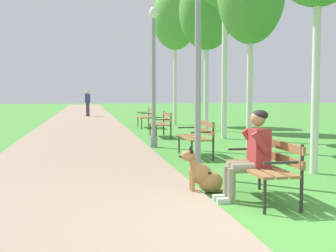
{
  "coord_description": "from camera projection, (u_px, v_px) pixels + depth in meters",
  "views": [
    {
      "loc": [
        -2.01,
        -4.74,
        1.48
      ],
      "look_at": [
        -0.59,
        3.12,
        0.9
      ],
      "focal_mm": 48.65,
      "sensor_mm": 36.0,
      "label": 1
    }
  ],
  "objects": [
    {
      "name": "ground_plane",
      "position": [
        269.0,
        225.0,
        5.11
      ],
      "size": [
        120.0,
        120.0,
        0.0
      ],
      "primitive_type": "plane",
      "color": "#478E38"
    },
    {
      "name": "paved_path",
      "position": [
        83.0,
        117.0,
        28.28
      ],
      "size": [
        3.7,
        60.0,
        0.04
      ],
      "primitive_type": "cube",
      "color": "gray",
      "rests_on": "ground"
    },
    {
      "name": "park_bench_near",
      "position": [
        266.0,
        163.0,
        6.25
      ],
      "size": [
        0.55,
        1.5,
        0.85
      ],
      "color": "olive",
      "rests_on": "ground"
    },
    {
      "name": "park_bench_mid",
      "position": [
        198.0,
        135.0,
        10.57
      ],
      "size": [
        0.55,
        1.5,
        0.85
      ],
      "color": "olive",
      "rests_on": "ground"
    },
    {
      "name": "park_bench_far",
      "position": [
        162.0,
        122.0,
        15.26
      ],
      "size": [
        0.55,
        1.5,
        0.85
      ],
      "color": "olive",
      "rests_on": "ground"
    },
    {
      "name": "park_bench_furthest",
      "position": [
        147.0,
        116.0,
        19.43
      ],
      "size": [
        0.55,
        1.5,
        0.85
      ],
      "color": "olive",
      "rests_on": "ground"
    },
    {
      "name": "person_seated_on_near_bench",
      "position": [
        251.0,
        151.0,
        6.23
      ],
      "size": [
        0.74,
        0.49,
        1.25
      ],
      "color": "gray",
      "rests_on": "ground"
    },
    {
      "name": "dog_shepherd",
      "position": [
        204.0,
        176.0,
        6.72
      ],
      "size": [
        0.83,
        0.3,
        0.71
      ],
      "color": "#B27F47",
      "rests_on": "ground"
    },
    {
      "name": "lamp_post_near",
      "position": [
        198.0,
        56.0,
        7.84
      ],
      "size": [
        0.24,
        0.24,
        4.1
      ],
      "color": "gray",
      "rests_on": "ground"
    },
    {
      "name": "lamp_post_mid",
      "position": [
        154.0,
        75.0,
        12.31
      ],
      "size": [
        0.24,
        0.24,
        3.78
      ],
      "color": "gray",
      "rests_on": "ground"
    },
    {
      "name": "birch_tree_fifth",
      "position": [
        207.0,
        12.0,
        17.68
      ],
      "size": [
        2.16,
        1.95,
        6.16
      ],
      "color": "silver",
      "rests_on": "ground"
    },
    {
      "name": "birch_tree_sixth",
      "position": [
        175.0,
        18.0,
        20.95
      ],
      "size": [
        2.08,
        2.13,
        6.43
      ],
      "color": "silver",
      "rests_on": "ground"
    },
    {
      "name": "pedestrian_distant",
      "position": [
        88.0,
        103.0,
        28.36
      ],
      "size": [
        0.32,
        0.22,
        1.65
      ],
      "color": "#383842",
      "rests_on": "ground"
    }
  ]
}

